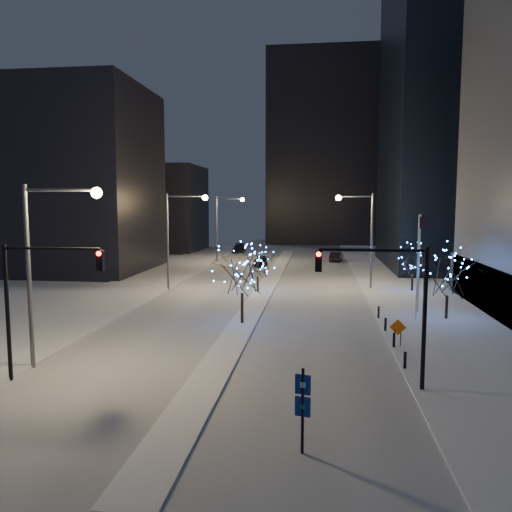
% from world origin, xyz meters
% --- Properties ---
extents(ground, '(160.00, 160.00, 0.00)m').
position_xyz_m(ground, '(0.00, 0.00, 0.00)').
color(ground, white).
rests_on(ground, ground).
extents(road, '(20.00, 130.00, 0.02)m').
position_xyz_m(road, '(0.00, 35.00, 0.01)').
color(road, silver).
rests_on(road, ground).
extents(median, '(2.00, 80.00, 0.15)m').
position_xyz_m(median, '(0.00, 30.00, 0.07)').
color(median, silver).
rests_on(median, ground).
extents(east_sidewalk, '(10.00, 90.00, 0.15)m').
position_xyz_m(east_sidewalk, '(15.00, 20.00, 0.07)').
color(east_sidewalk, silver).
rests_on(east_sidewalk, ground).
extents(west_sidewalk, '(8.00, 90.00, 0.15)m').
position_xyz_m(west_sidewalk, '(-14.00, 20.00, 0.07)').
color(west_sidewalk, silver).
rests_on(west_sidewalk, ground).
extents(filler_west_near, '(22.00, 18.00, 24.00)m').
position_xyz_m(filler_west_near, '(-28.00, 40.00, 12.00)').
color(filler_west_near, black).
rests_on(filler_west_near, ground).
extents(filler_west_far, '(18.00, 16.00, 16.00)m').
position_xyz_m(filler_west_far, '(-26.00, 70.00, 8.00)').
color(filler_west_far, black).
rests_on(filler_west_far, ground).
extents(horizon_block, '(24.00, 14.00, 42.00)m').
position_xyz_m(horizon_block, '(6.00, 92.00, 21.00)').
color(horizon_block, black).
rests_on(horizon_block, ground).
extents(street_lamp_w_near, '(4.40, 0.56, 10.00)m').
position_xyz_m(street_lamp_w_near, '(-8.94, 2.00, 6.50)').
color(street_lamp_w_near, '#595E66').
rests_on(street_lamp_w_near, ground).
extents(street_lamp_w_mid, '(4.40, 0.56, 10.00)m').
position_xyz_m(street_lamp_w_mid, '(-8.94, 27.00, 6.50)').
color(street_lamp_w_mid, '#595E66').
rests_on(street_lamp_w_mid, ground).
extents(street_lamp_w_far, '(4.40, 0.56, 10.00)m').
position_xyz_m(street_lamp_w_far, '(-8.94, 52.00, 6.50)').
color(street_lamp_w_far, '#595E66').
rests_on(street_lamp_w_far, ground).
extents(street_lamp_east, '(3.90, 0.56, 10.00)m').
position_xyz_m(street_lamp_east, '(10.08, 30.00, 6.45)').
color(street_lamp_east, '#595E66').
rests_on(street_lamp_east, ground).
extents(traffic_signal_west, '(5.26, 0.43, 7.00)m').
position_xyz_m(traffic_signal_west, '(-8.44, -0.00, 4.76)').
color(traffic_signal_west, black).
rests_on(traffic_signal_west, ground).
extents(traffic_signal_east, '(5.26, 0.43, 7.00)m').
position_xyz_m(traffic_signal_east, '(8.94, 1.00, 4.76)').
color(traffic_signal_east, black).
rests_on(traffic_signal_east, ground).
extents(flagpoles, '(1.35, 2.60, 8.00)m').
position_xyz_m(flagpoles, '(13.37, 17.25, 4.80)').
color(flagpoles, silver).
rests_on(flagpoles, east_sidewalk).
extents(bollards, '(0.16, 12.16, 0.90)m').
position_xyz_m(bollards, '(10.20, 10.00, 0.60)').
color(bollards, black).
rests_on(bollards, east_sidewalk).
extents(car_near, '(1.90, 4.48, 1.51)m').
position_xyz_m(car_near, '(-2.75, 48.00, 0.76)').
color(car_near, black).
rests_on(car_near, ground).
extents(car_mid, '(2.27, 4.64, 1.46)m').
position_xyz_m(car_mid, '(8.25, 55.11, 0.73)').
color(car_mid, black).
rests_on(car_mid, ground).
extents(car_far, '(2.39, 5.36, 1.53)m').
position_xyz_m(car_far, '(-9.00, 67.45, 0.76)').
color(car_far, black).
rests_on(car_far, ground).
extents(holiday_tree_median_near, '(5.58, 5.58, 5.96)m').
position_xyz_m(holiday_tree_median_near, '(-0.07, 13.07, 4.08)').
color(holiday_tree_median_near, black).
rests_on(holiday_tree_median_near, median).
extents(holiday_tree_median_far, '(4.60, 4.60, 4.55)m').
position_xyz_m(holiday_tree_median_far, '(-0.50, 26.27, 3.05)').
color(holiday_tree_median_far, black).
rests_on(holiday_tree_median_far, median).
extents(holiday_tree_plaza_near, '(5.30, 5.30, 5.73)m').
position_xyz_m(holiday_tree_plaza_near, '(15.37, 16.46, 3.72)').
color(holiday_tree_plaza_near, black).
rests_on(holiday_tree_plaza_near, east_sidewalk).
extents(holiday_tree_plaza_far, '(4.82, 4.82, 4.80)m').
position_xyz_m(holiday_tree_plaza_far, '(15.03, 28.89, 3.22)').
color(holiday_tree_plaza_far, black).
rests_on(holiday_tree_plaza_far, east_sidewalk).
extents(wayfinding_sign, '(0.56, 0.20, 3.17)m').
position_xyz_m(wayfinding_sign, '(5.00, -5.64, 1.95)').
color(wayfinding_sign, black).
rests_on(wayfinding_sign, ground).
extents(construction_sign, '(1.03, 0.10, 1.70)m').
position_xyz_m(construction_sign, '(10.47, 8.33, 1.17)').
color(construction_sign, black).
rests_on(construction_sign, east_sidewalk).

